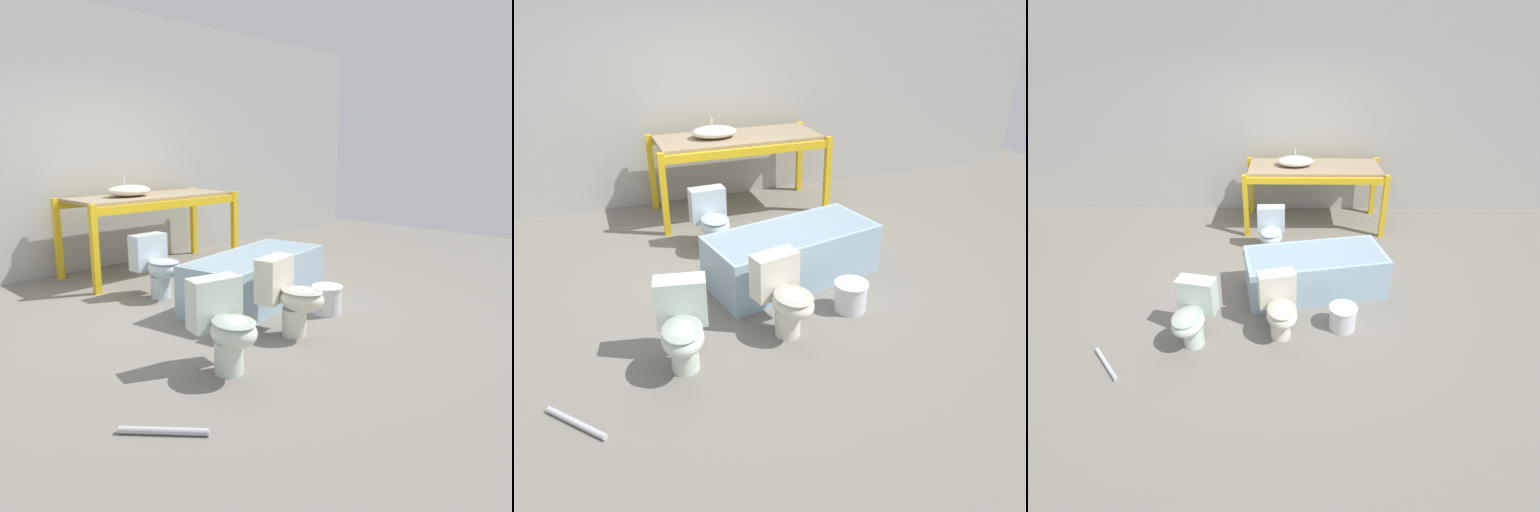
# 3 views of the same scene
# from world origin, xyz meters

# --- Properties ---
(ground_plane) EXTENTS (12.00, 12.00, 0.00)m
(ground_plane) POSITION_xyz_m (0.00, 0.00, 0.00)
(ground_plane) COLOR slate
(warehouse_wall_rear) EXTENTS (10.80, 0.08, 3.20)m
(warehouse_wall_rear) POSITION_xyz_m (0.00, 2.22, 1.60)
(warehouse_wall_rear) COLOR #ADADA8
(warehouse_wall_rear) RESTS_ON ground_plane
(shelving_rack) EXTENTS (2.09, 0.93, 0.95)m
(shelving_rack) POSITION_xyz_m (0.57, 1.55, 0.83)
(shelving_rack) COLOR yellow
(shelving_rack) RESTS_ON ground_plane
(sink_basin) EXTENTS (0.54, 0.39, 0.22)m
(sink_basin) POSITION_xyz_m (0.28, 1.56, 1.02)
(sink_basin) COLOR silver
(sink_basin) RESTS_ON shelving_rack
(bathtub_main) EXTENTS (1.70, 1.00, 0.50)m
(bathtub_main) POSITION_xyz_m (0.50, -0.31, 0.29)
(bathtub_main) COLOR #99B7CC
(bathtub_main) RESTS_ON ground_plane
(toilet_near) EXTENTS (0.45, 0.60, 0.65)m
(toilet_near) POSITION_xyz_m (0.10, -1.10, 0.35)
(toilet_near) COLOR silver
(toilet_near) RESTS_ON ground_plane
(toilet_far) EXTENTS (0.44, 0.59, 0.65)m
(toilet_far) POSITION_xyz_m (-0.74, -1.22, 0.35)
(toilet_far) COLOR silver
(toilet_far) RESTS_ON ground_plane
(toilet_extra) EXTENTS (0.38, 0.55, 0.65)m
(toilet_extra) POSITION_xyz_m (-0.05, 0.57, 0.35)
(toilet_extra) COLOR silver
(toilet_extra) RESTS_ON ground_plane
(bucket_white) EXTENTS (0.29, 0.29, 0.26)m
(bucket_white) POSITION_xyz_m (0.76, -1.00, 0.14)
(bucket_white) COLOR silver
(bucket_white) RESTS_ON ground_plane
(loose_pipe) EXTENTS (0.36, 0.41, 0.04)m
(loose_pipe) POSITION_xyz_m (-1.52, -1.58, 0.02)
(loose_pipe) COLOR #B7B7BC
(loose_pipe) RESTS_ON ground_plane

